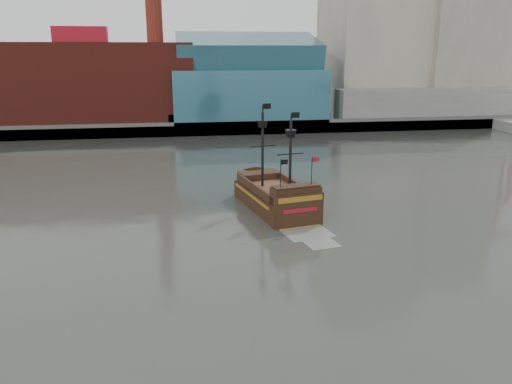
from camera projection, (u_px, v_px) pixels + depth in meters
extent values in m
plane|color=#2A2C27|center=(249.00, 279.00, 35.20)|extent=(400.00, 400.00, 0.00)
cube|color=slate|center=(195.00, 112.00, 122.30)|extent=(220.00, 60.00, 2.00)
cube|color=#4C4C49|center=(201.00, 129.00, 94.20)|extent=(220.00, 1.00, 2.60)
cube|color=maroon|center=(85.00, 83.00, 97.63)|extent=(42.00, 18.00, 15.00)
cube|color=#295B6E|center=(248.00, 94.00, 101.29)|extent=(30.00, 16.00, 10.00)
cube|color=#ADA38F|center=(375.00, 6.00, 110.44)|extent=(20.00, 22.00, 46.00)
cube|color=gray|center=(458.00, 25.00, 110.48)|extent=(18.00, 18.00, 38.00)
cube|color=#ADA38F|center=(387.00, 0.00, 127.29)|extent=(24.00, 20.00, 52.00)
cube|color=slate|center=(431.00, 103.00, 103.83)|extent=(40.00, 6.00, 6.00)
cube|color=#295B6E|center=(247.00, 53.00, 99.10)|extent=(28.00, 14.94, 8.78)
cube|color=slate|center=(511.00, 101.00, 124.01)|extent=(4.00, 4.00, 3.00)
cube|color=black|center=(275.00, 203.00, 50.82)|extent=(7.03, 12.33, 2.51)
cube|color=#442C18|center=(275.00, 190.00, 50.43)|extent=(6.33, 11.10, 0.29)
cube|color=black|center=(258.00, 176.00, 54.52)|extent=(4.49, 3.09, 0.97)
cube|color=black|center=(296.00, 196.00, 45.70)|extent=(4.81, 2.42, 1.74)
cube|color=black|center=(300.00, 215.00, 45.33)|extent=(4.69, 1.17, 3.87)
cube|color=#905F1B|center=(301.00, 199.00, 44.78)|extent=(4.28, 0.93, 0.48)
cube|color=maroon|center=(300.00, 210.00, 45.07)|extent=(3.33, 0.74, 0.39)
cylinder|color=black|center=(263.00, 150.00, 50.41)|extent=(0.32, 0.32, 7.54)
cylinder|color=black|center=(290.00, 157.00, 48.17)|extent=(0.32, 0.32, 6.96)
cone|color=black|center=(263.00, 124.00, 49.70)|extent=(1.25, 1.25, 0.68)
cone|color=black|center=(291.00, 134.00, 47.53)|extent=(1.25, 1.25, 0.68)
cube|color=black|center=(267.00, 106.00, 49.37)|extent=(0.86, 0.20, 0.53)
cube|color=black|center=(295.00, 115.00, 47.20)|extent=(0.86, 0.20, 0.53)
cube|color=gray|center=(307.00, 233.00, 44.18)|extent=(4.72, 4.22, 0.02)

